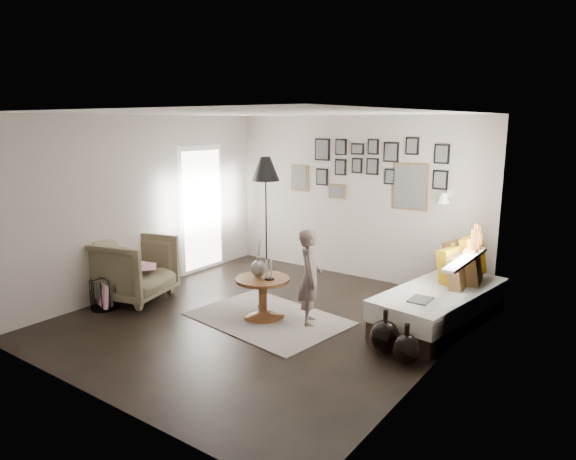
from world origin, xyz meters
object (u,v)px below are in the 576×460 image
Objects in this scene: daybed at (443,298)px; demijohn_large at (385,336)px; armchair at (133,268)px; floor_lamp at (266,173)px; pedestal_table at (263,300)px; demijohn_small at (406,349)px; child at (310,277)px; vase at (258,265)px; magazine_basket at (104,294)px.

daybed is 4.45× the size of demijohn_large.
floor_lamp is at bearing -34.08° from armchair.
pedestal_table is 0.32× the size of daybed.
daybed is 1.37m from demijohn_small.
demijohn_small is 1.54m from child.
demijohn_small is at bearing -137.90° from child.
vase is at bearing 71.85° from child.
magazine_basket is at bearing -168.02° from demijohn_small.
pedestal_table reaches higher than demijohn_small.
demijohn_small is at bearing -28.82° from floor_lamp.
vase is 0.25× the size of floor_lamp.
daybed is 1.12× the size of floor_lamp.
pedestal_table is 2.02m from demijohn_small.
armchair reaches higher than magazine_basket.
vase is 1.11× the size of demijohn_small.
pedestal_table is at bearing -139.15° from daybed.
magazine_basket is 4.09m from demijohn_small.
child is at bearing 168.86° from demijohn_large.
demijohn_large is 1.23m from child.
daybed is 3.47m from floor_lamp.
daybed reaches higher than magazine_basket.
daybed is at bearing -7.79° from floor_lamp.
pedestal_table is at bearing -53.38° from floor_lamp.
magazine_basket is 0.96× the size of demijohn_small.
demijohn_large is at bearing -0.95° from vase.
child is (1.82, -1.45, -1.07)m from floor_lamp.
daybed reaches higher than demijohn_large.
demijohn_small reaches higher than magazine_basket.
pedestal_table is at bearing 179.67° from demijohn_large.
magazine_basket is at bearing -165.32° from demijohn_large.
child reaches higher than demijohn_large.
pedestal_table is 2.51m from floor_lamp.
pedestal_table is 0.70× the size of armchair.
armchair is 0.82× the size of child.
daybed reaches higher than armchair.
demijohn_small is (4.00, 0.85, -0.04)m from magazine_basket.
floor_lamp is 1.61× the size of child.
armchair is at bearing -172.82° from demijohn_large.
magazine_basket is at bearing -142.14° from daybed.
armchair is (-1.98, -0.48, 0.20)m from pedestal_table.
daybed is at bearing 93.51° from demijohn_small.
pedestal_table is 2.29m from daybed.
floor_lamp is 4.37× the size of demijohn_small.
armchair is at bearing -148.03° from daybed.
vase is 1.16× the size of magazine_basket.
pedestal_table is 0.45m from vase.
demijohn_small is 0.37× the size of child.
armchair is 2.66m from child.
floor_lamp reaches higher than magazine_basket.
demijohn_small is at bearing -21.77° from demijohn_large.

